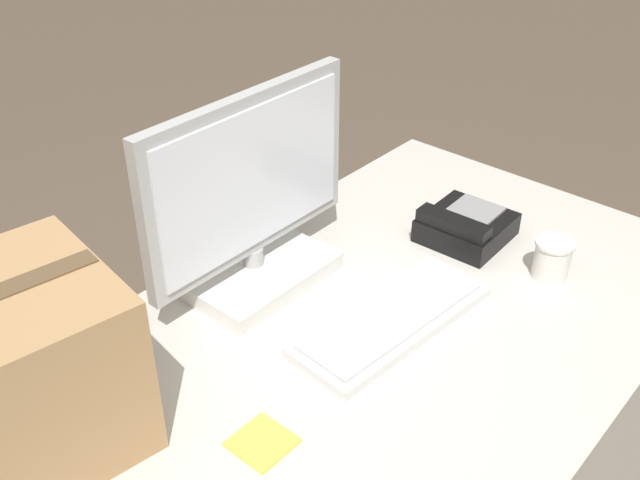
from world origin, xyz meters
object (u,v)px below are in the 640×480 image
(monitor, at_px, (251,209))
(keyboard, at_px, (392,320))
(sticky_note_pad, at_px, (262,442))
(paper_cup_right, at_px, (552,259))
(desk_phone, at_px, (465,226))

(monitor, height_order, keyboard, monitor)
(keyboard, height_order, sticky_note_pad, keyboard)
(monitor, bearing_deg, paper_cup_right, -48.58)
(desk_phone, height_order, sticky_note_pad, desk_phone)
(keyboard, relative_size, paper_cup_right, 5.00)
(paper_cup_right, bearing_deg, desk_phone, 87.36)
(paper_cup_right, relative_size, sticky_note_pad, 0.97)
(sticky_note_pad, bearing_deg, keyboard, 2.96)
(keyboard, height_order, desk_phone, desk_phone)
(desk_phone, relative_size, paper_cup_right, 2.17)
(monitor, distance_m, desk_phone, 0.52)
(monitor, relative_size, desk_phone, 2.70)
(keyboard, xyz_separation_m, desk_phone, (0.37, 0.06, 0.02))
(monitor, distance_m, paper_cup_right, 0.65)
(desk_phone, bearing_deg, paper_cup_right, -94.64)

